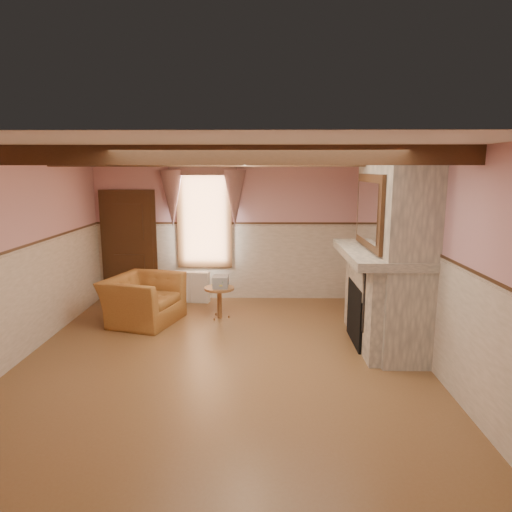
{
  "coord_description": "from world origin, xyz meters",
  "views": [
    {
      "loc": [
        0.55,
        -5.92,
        2.56
      ],
      "look_at": [
        0.45,
        0.8,
        1.28
      ],
      "focal_mm": 32.0,
      "sensor_mm": 36.0,
      "label": 1
    }
  ],
  "objects_px": {
    "armchair": "(143,300)",
    "oil_lamp": "(372,235)",
    "side_table": "(220,303)",
    "bowl": "(379,246)",
    "radiator": "(192,287)",
    "mantel_clock": "(369,236)"
  },
  "relations": [
    {
      "from": "side_table",
      "to": "radiator",
      "type": "xyz_separation_m",
      "value": [
        -0.64,
        0.99,
        0.02
      ]
    },
    {
      "from": "armchair",
      "to": "mantel_clock",
      "type": "distance_m",
      "value": 3.89
    },
    {
      "from": "radiator",
      "to": "armchair",
      "type": "bearing_deg",
      "value": -109.6
    },
    {
      "from": "mantel_clock",
      "to": "side_table",
      "type": "bearing_deg",
      "value": 170.08
    },
    {
      "from": "armchair",
      "to": "side_table",
      "type": "bearing_deg",
      "value": -62.65
    },
    {
      "from": "bowl",
      "to": "armchair",
      "type": "bearing_deg",
      "value": 167.69
    },
    {
      "from": "side_table",
      "to": "mantel_clock",
      "type": "bearing_deg",
      "value": -9.92
    },
    {
      "from": "side_table",
      "to": "bowl",
      "type": "height_order",
      "value": "bowl"
    },
    {
      "from": "bowl",
      "to": "radiator",
      "type": "bearing_deg",
      "value": 146.68
    },
    {
      "from": "armchair",
      "to": "radiator",
      "type": "bearing_deg",
      "value": -10.4
    },
    {
      "from": "mantel_clock",
      "to": "oil_lamp",
      "type": "distance_m",
      "value": 0.15
    },
    {
      "from": "side_table",
      "to": "bowl",
      "type": "bearing_deg",
      "value": -23.11
    },
    {
      "from": "armchair",
      "to": "oil_lamp",
      "type": "distance_m",
      "value": 3.91
    },
    {
      "from": "side_table",
      "to": "radiator",
      "type": "distance_m",
      "value": 1.18
    },
    {
      "from": "armchair",
      "to": "mantel_clock",
      "type": "relative_size",
      "value": 5.05
    },
    {
      "from": "armchair",
      "to": "oil_lamp",
      "type": "xyz_separation_m",
      "value": [
        3.72,
        -0.34,
        1.17
      ]
    },
    {
      "from": "radiator",
      "to": "mantel_clock",
      "type": "height_order",
      "value": "mantel_clock"
    },
    {
      "from": "armchair",
      "to": "side_table",
      "type": "relative_size",
      "value": 2.2
    },
    {
      "from": "armchair",
      "to": "oil_lamp",
      "type": "relative_size",
      "value": 4.32
    },
    {
      "from": "side_table",
      "to": "mantel_clock",
      "type": "distance_m",
      "value": 2.78
    },
    {
      "from": "armchair",
      "to": "oil_lamp",
      "type": "bearing_deg",
      "value": -78.33
    },
    {
      "from": "mantel_clock",
      "to": "oil_lamp",
      "type": "bearing_deg",
      "value": -90.0
    }
  ]
}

